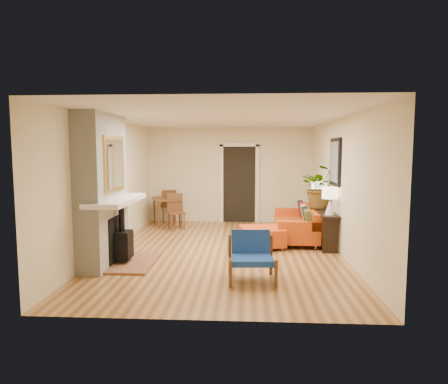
{
  "coord_description": "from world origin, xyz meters",
  "views": [
    {
      "loc": [
        0.45,
        -7.71,
        1.98
      ],
      "look_at": [
        0.0,
        0.2,
        1.15
      ],
      "focal_mm": 32.0,
      "sensor_mm": 36.0,
      "label": 1
    }
  ],
  "objects": [
    {
      "name": "lamp_near",
      "position": [
        2.07,
        0.1,
        1.06
      ],
      "size": [
        0.3,
        0.3,
        0.54
      ],
      "color": "white",
      "rests_on": "console_table"
    },
    {
      "name": "fireplace",
      "position": [
        -2.0,
        -1.0,
        1.24
      ],
      "size": [
        1.09,
        1.68,
        2.6
      ],
      "color": "white",
      "rests_on": "ground"
    },
    {
      "name": "dining_table",
      "position": [
        -1.58,
        2.6,
        0.59
      ],
      "size": [
        1.1,
        1.69,
        0.89
      ],
      "color": "brown",
      "rests_on": "ground"
    },
    {
      "name": "blue_chair",
      "position": [
        0.53,
        -1.68,
        0.4
      ],
      "size": [
        0.75,
        0.73,
        0.74
      ],
      "color": "brown",
      "rests_on": "ground"
    },
    {
      "name": "lamp_far",
      "position": [
        2.07,
        1.44,
        1.06
      ],
      "size": [
        0.3,
        0.3,
        0.54
      ],
      "color": "white",
      "rests_on": "console_table"
    },
    {
      "name": "houseplant",
      "position": [
        2.06,
        0.99,
        1.2
      ],
      "size": [
        0.89,
        0.78,
        0.94
      ],
      "primitive_type": "imported",
      "rotation": [
        0.0,
        0.0,
        -0.06
      ],
      "color": "#1E5919",
      "rests_on": "console_table"
    },
    {
      "name": "sofa",
      "position": [
        1.62,
        1.1,
        0.34
      ],
      "size": [
        0.93,
        2.02,
        0.78
      ],
      "color": "silver",
      "rests_on": "ground"
    },
    {
      "name": "room_shell",
      "position": [
        0.6,
        2.63,
        1.24
      ],
      "size": [
        6.5,
        6.5,
        6.5
      ],
      "color": "#BE8249",
      "rests_on": "ground"
    },
    {
      "name": "console_table",
      "position": [
        2.07,
        0.78,
        0.58
      ],
      "size": [
        0.34,
        1.85,
        0.72
      ],
      "color": "black",
      "rests_on": "ground"
    },
    {
      "name": "ottoman",
      "position": [
        0.77,
        0.32,
        0.24
      ],
      "size": [
        0.98,
        0.98,
        0.41
      ],
      "color": "silver",
      "rests_on": "ground"
    }
  ]
}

